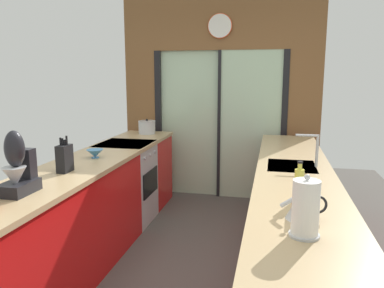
% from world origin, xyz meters
% --- Properties ---
extents(ground_plane, '(5.04, 7.60, 0.02)m').
position_xyz_m(ground_plane, '(0.00, 0.60, -0.01)').
color(ground_plane, '#4C4742').
extents(back_wall_unit, '(2.64, 0.12, 2.70)m').
position_xyz_m(back_wall_unit, '(0.00, 2.40, 1.53)').
color(back_wall_unit, brown).
rests_on(back_wall_unit, ground_plane).
extents(left_counter_run, '(0.62, 3.80, 0.92)m').
position_xyz_m(left_counter_run, '(-0.91, 0.13, 0.47)').
color(left_counter_run, red).
rests_on(left_counter_run, ground_plane).
extents(right_counter_run, '(0.62, 3.80, 0.92)m').
position_xyz_m(right_counter_run, '(0.91, 0.30, 0.46)').
color(right_counter_run, red).
rests_on(right_counter_run, ground_plane).
extents(sink_faucet, '(0.19, 0.02, 0.28)m').
position_xyz_m(sink_faucet, '(1.06, 0.55, 1.10)').
color(sink_faucet, '#B7BABC').
rests_on(sink_faucet, right_counter_run).
extents(oven_range, '(0.60, 0.60, 0.92)m').
position_xyz_m(oven_range, '(-0.91, 1.25, 0.46)').
color(oven_range, '#B7BABC').
rests_on(oven_range, ground_plane).
extents(mixing_bowl_far, '(0.16, 0.16, 0.08)m').
position_xyz_m(mixing_bowl_far, '(-0.89, 0.48, 0.96)').
color(mixing_bowl_far, teal).
rests_on(mixing_bowl_far, left_counter_run).
extents(knife_block, '(0.08, 0.14, 0.29)m').
position_xyz_m(knife_block, '(-0.89, -0.05, 1.03)').
color(knife_block, black).
rests_on(knife_block, left_counter_run).
extents(stand_mixer, '(0.17, 0.27, 0.42)m').
position_xyz_m(stand_mixer, '(-0.89, -0.61, 1.08)').
color(stand_mixer, black).
rests_on(stand_mixer, left_counter_run).
extents(stock_pot, '(0.22, 0.22, 0.20)m').
position_xyz_m(stock_pot, '(-0.89, 1.96, 1.01)').
color(stock_pot, '#B7BABC').
rests_on(stock_pot, left_counter_run).
extents(kettle, '(0.25, 0.17, 0.19)m').
position_xyz_m(kettle, '(0.89, -0.69, 1.00)').
color(kettle, '#B7BABC').
rests_on(kettle, right_counter_run).
extents(soap_bottle, '(0.06, 0.06, 0.26)m').
position_xyz_m(soap_bottle, '(0.89, -0.41, 1.03)').
color(soap_bottle, '#D1CC4C').
rests_on(soap_bottle, right_counter_run).
extents(paper_towel_roll, '(0.15, 0.15, 0.31)m').
position_xyz_m(paper_towel_roll, '(0.89, -0.91, 1.06)').
color(paper_towel_roll, '#B7BABC').
rests_on(paper_towel_roll, right_counter_run).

